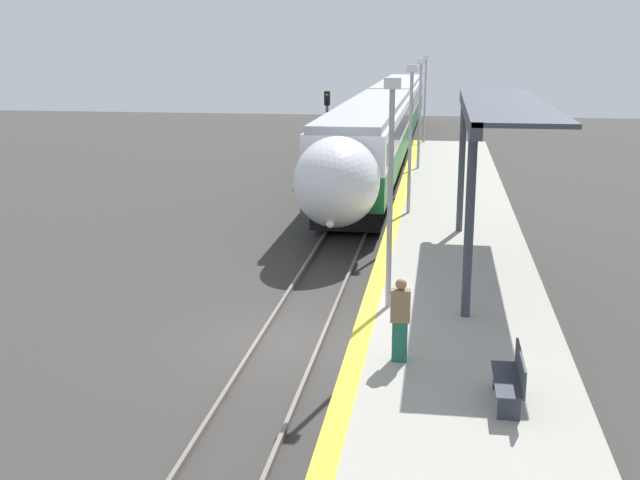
{
  "coord_description": "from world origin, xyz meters",
  "views": [
    {
      "loc": [
        3.29,
        -17.16,
        6.76
      ],
      "look_at": [
        0.57,
        0.8,
        2.27
      ],
      "focal_mm": 45.0,
      "sensor_mm": 36.0,
      "label": 1
    }
  ],
  "objects_px": {
    "railway_signal": "(327,126)",
    "lamppost_near": "(391,179)",
    "person_waiting": "(400,319)",
    "lamppost_farthest": "(425,92)",
    "lamppost_mid": "(410,129)",
    "train": "(386,120)",
    "platform_bench": "(512,378)",
    "lamppost_far": "(420,106)"
  },
  "relations": [
    {
      "from": "person_waiting",
      "to": "lamppost_far",
      "type": "relative_size",
      "value": 0.32
    },
    {
      "from": "train",
      "to": "platform_bench",
      "type": "relative_size",
      "value": 32.27
    },
    {
      "from": "platform_bench",
      "to": "railway_signal",
      "type": "distance_m",
      "value": 28.37
    },
    {
      "from": "lamppost_farthest",
      "to": "lamppost_mid",
      "type": "bearing_deg",
      "value": -90.0
    },
    {
      "from": "platform_bench",
      "to": "lamppost_farthest",
      "type": "bearing_deg",
      "value": 93.74
    },
    {
      "from": "person_waiting",
      "to": "railway_signal",
      "type": "relative_size",
      "value": 0.36
    },
    {
      "from": "person_waiting",
      "to": "lamppost_farthest",
      "type": "bearing_deg",
      "value": 90.71
    },
    {
      "from": "railway_signal",
      "to": "lamppost_farthest",
      "type": "bearing_deg",
      "value": 61.49
    },
    {
      "from": "platform_bench",
      "to": "lamppost_far",
      "type": "bearing_deg",
      "value": 95.25
    },
    {
      "from": "railway_signal",
      "to": "lamppost_farthest",
      "type": "relative_size",
      "value": 0.87
    },
    {
      "from": "railway_signal",
      "to": "train",
      "type": "bearing_deg",
      "value": 73.17
    },
    {
      "from": "train",
      "to": "lamppost_near",
      "type": "distance_m",
      "value": 30.84
    },
    {
      "from": "platform_bench",
      "to": "lamppost_mid",
      "type": "relative_size",
      "value": 0.3
    },
    {
      "from": "person_waiting",
      "to": "lamppost_farthest",
      "type": "height_order",
      "value": "lamppost_farthest"
    },
    {
      "from": "lamppost_near",
      "to": "lamppost_mid",
      "type": "height_order",
      "value": "same"
    },
    {
      "from": "train",
      "to": "railway_signal",
      "type": "xyz_separation_m",
      "value": [
        -2.42,
        -8.0,
        0.38
      ]
    },
    {
      "from": "person_waiting",
      "to": "lamppost_far",
      "type": "height_order",
      "value": "lamppost_far"
    },
    {
      "from": "person_waiting",
      "to": "railway_signal",
      "type": "bearing_deg",
      "value": 101.1
    },
    {
      "from": "lamppost_near",
      "to": "lamppost_farthest",
      "type": "distance_m",
      "value": 31.27
    },
    {
      "from": "lamppost_mid",
      "to": "lamppost_farthest",
      "type": "relative_size",
      "value": 1.0
    },
    {
      "from": "lamppost_farthest",
      "to": "lamppost_near",
      "type": "bearing_deg",
      "value": -90.0
    },
    {
      "from": "platform_bench",
      "to": "lamppost_farthest",
      "type": "height_order",
      "value": "lamppost_farthest"
    },
    {
      "from": "platform_bench",
      "to": "lamppost_far",
      "type": "distance_m",
      "value": 25.82
    },
    {
      "from": "person_waiting",
      "to": "lamppost_mid",
      "type": "distance_m",
      "value": 13.73
    },
    {
      "from": "platform_bench",
      "to": "lamppost_far",
      "type": "xyz_separation_m",
      "value": [
        -2.35,
        25.59,
        2.46
      ]
    },
    {
      "from": "lamppost_farthest",
      "to": "lamppost_far",
      "type": "bearing_deg",
      "value": -90.0
    },
    {
      "from": "railway_signal",
      "to": "lamppost_mid",
      "type": "xyz_separation_m",
      "value": [
        4.64,
        -12.3,
        1.19
      ]
    },
    {
      "from": "railway_signal",
      "to": "lamppost_far",
      "type": "bearing_deg",
      "value": -21.97
    },
    {
      "from": "train",
      "to": "lamppost_far",
      "type": "distance_m",
      "value": 10.24
    },
    {
      "from": "person_waiting",
      "to": "railway_signal",
      "type": "xyz_separation_m",
      "value": [
        -5.07,
        25.86,
        0.91
      ]
    },
    {
      "from": "lamppost_mid",
      "to": "railway_signal",
      "type": "bearing_deg",
      "value": 110.69
    },
    {
      "from": "railway_signal",
      "to": "lamppost_near",
      "type": "bearing_deg",
      "value": -78.45
    },
    {
      "from": "train",
      "to": "lamppost_far",
      "type": "xyz_separation_m",
      "value": [
        2.23,
        -9.87,
        1.57
      ]
    },
    {
      "from": "person_waiting",
      "to": "lamppost_mid",
      "type": "relative_size",
      "value": 0.32
    },
    {
      "from": "lamppost_near",
      "to": "lamppost_farthest",
      "type": "relative_size",
      "value": 1.0
    },
    {
      "from": "lamppost_mid",
      "to": "train",
      "type": "bearing_deg",
      "value": 96.26
    },
    {
      "from": "person_waiting",
      "to": "lamppost_near",
      "type": "xyz_separation_m",
      "value": [
        -0.43,
        3.14,
        2.1
      ]
    },
    {
      "from": "lamppost_near",
      "to": "lamppost_mid",
      "type": "bearing_deg",
      "value": 90.0
    },
    {
      "from": "railway_signal",
      "to": "lamppost_far",
      "type": "relative_size",
      "value": 0.87
    },
    {
      "from": "person_waiting",
      "to": "lamppost_farthest",
      "type": "distance_m",
      "value": 34.48
    },
    {
      "from": "lamppost_far",
      "to": "lamppost_farthest",
      "type": "xyz_separation_m",
      "value": [
        0.0,
        10.42,
        0.0
      ]
    },
    {
      "from": "person_waiting",
      "to": "lamppost_near",
      "type": "bearing_deg",
      "value": 97.78
    }
  ]
}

